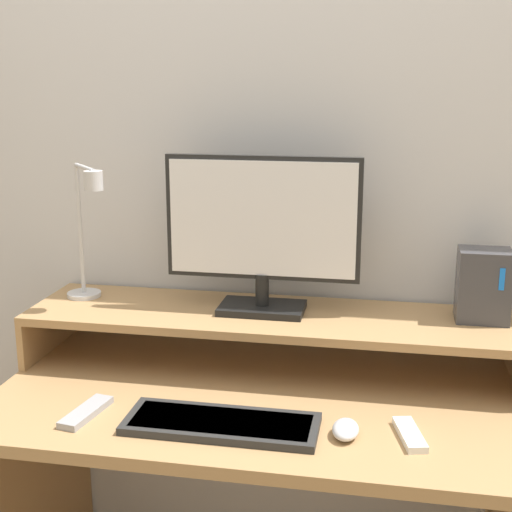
# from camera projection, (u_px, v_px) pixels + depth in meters

# --- Properties ---
(wall_back) EXTENTS (6.00, 0.05, 2.50)m
(wall_back) POSITION_uv_depth(u_px,v_px,m) (282.00, 170.00, 1.99)
(wall_back) COLOR silver
(wall_back) RESTS_ON ground_plane
(desk) EXTENTS (1.29, 0.70, 0.75)m
(desk) POSITION_uv_depth(u_px,v_px,m) (257.00, 471.00, 1.80)
(desk) COLOR #A87F51
(desk) RESTS_ON ground_plane
(monitor_shelf) EXTENTS (1.29, 0.33, 0.15)m
(monitor_shelf) POSITION_uv_depth(u_px,v_px,m) (270.00, 321.00, 1.89)
(monitor_shelf) COLOR #A87F51
(monitor_shelf) RESTS_ON desk
(monitor) EXTENTS (0.51, 0.14, 0.41)m
(monitor) POSITION_uv_depth(u_px,v_px,m) (262.00, 229.00, 1.85)
(monitor) COLOR black
(monitor) RESTS_ON monitor_shelf
(desk_lamp) EXTENTS (0.17, 0.18, 0.38)m
(desk_lamp) POSITION_uv_depth(u_px,v_px,m) (87.00, 231.00, 1.93)
(desk_lamp) COLOR silver
(desk_lamp) RESTS_ON monitor_shelf
(router_dock) EXTENTS (0.13, 0.11, 0.19)m
(router_dock) POSITION_uv_depth(u_px,v_px,m) (483.00, 285.00, 1.81)
(router_dock) COLOR #3D3D42
(router_dock) RESTS_ON monitor_shelf
(keyboard) EXTENTS (0.43, 0.16, 0.02)m
(keyboard) POSITION_uv_depth(u_px,v_px,m) (221.00, 423.00, 1.58)
(keyboard) COLOR #282828
(keyboard) RESTS_ON desk
(mouse) EXTENTS (0.06, 0.09, 0.03)m
(mouse) POSITION_uv_depth(u_px,v_px,m) (345.00, 429.00, 1.54)
(mouse) COLOR silver
(mouse) RESTS_ON desk
(remote_control) EXTENTS (0.07, 0.17, 0.02)m
(remote_control) POSITION_uv_depth(u_px,v_px,m) (86.00, 412.00, 1.63)
(remote_control) COLOR #99999E
(remote_control) RESTS_ON desk
(remote_secondary) EXTENTS (0.08, 0.15, 0.02)m
(remote_secondary) POSITION_uv_depth(u_px,v_px,m) (410.00, 435.00, 1.53)
(remote_secondary) COLOR white
(remote_secondary) RESTS_ON desk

